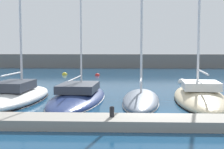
% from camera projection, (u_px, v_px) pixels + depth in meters
% --- Properties ---
extents(ground_plane, '(120.00, 120.00, 0.00)m').
position_uv_depth(ground_plane, '(152.00, 117.00, 15.71)').
color(ground_plane, navy).
extents(dock_pier, '(27.93, 1.80, 0.43)m').
position_uv_depth(dock_pier, '(156.00, 122.00, 13.75)').
color(dock_pier, gray).
rests_on(dock_pier, ground_plane).
extents(breakwater_seawall, '(108.00, 2.18, 2.26)m').
position_uv_depth(breakwater_seawall, '(134.00, 61.00, 54.34)').
color(breakwater_seawall, slate).
rests_on(breakwater_seawall, ground_plane).
extents(sailboat_white_second, '(3.52, 9.24, 14.55)m').
position_uv_depth(sailboat_white_second, '(16.00, 96.00, 20.36)').
color(sailboat_white_second, white).
rests_on(sailboat_white_second, ground_plane).
extents(sailboat_navy_third, '(3.63, 10.54, 16.82)m').
position_uv_depth(sailboat_navy_third, '(78.00, 97.00, 20.82)').
color(sailboat_navy_third, navy).
rests_on(sailboat_navy_third, ground_plane).
extents(sailboat_slate_fourth, '(2.72, 8.40, 17.06)m').
position_uv_depth(sailboat_slate_fourth, '(141.00, 97.00, 20.06)').
color(sailboat_slate_fourth, slate).
rests_on(sailboat_slate_fourth, ground_plane).
extents(sailboat_sand_fifth, '(3.97, 10.53, 19.20)m').
position_uv_depth(sailboat_sand_fifth, '(200.00, 96.00, 20.53)').
color(sailboat_sand_fifth, beige).
rests_on(sailboat_sand_fifth, ground_plane).
extents(mooring_buoy_white, '(0.81, 0.81, 0.81)m').
position_uv_depth(mooring_buoy_white, '(182.00, 83.00, 31.04)').
color(mooring_buoy_white, white).
rests_on(mooring_buoy_white, ground_plane).
extents(mooring_buoy_red, '(0.58, 0.58, 0.58)m').
position_uv_depth(mooring_buoy_red, '(97.00, 76.00, 39.02)').
color(mooring_buoy_red, red).
rests_on(mooring_buoy_red, ground_plane).
extents(mooring_buoy_yellow, '(0.65, 0.65, 0.65)m').
position_uv_depth(mooring_buoy_yellow, '(65.00, 75.00, 40.15)').
color(mooring_buoy_yellow, yellow).
rests_on(mooring_buoy_yellow, ground_plane).
extents(dock_bollard, '(0.20, 0.20, 0.44)m').
position_uv_depth(dock_bollard, '(112.00, 112.00, 13.79)').
color(dock_bollard, black).
rests_on(dock_bollard, dock_pier).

